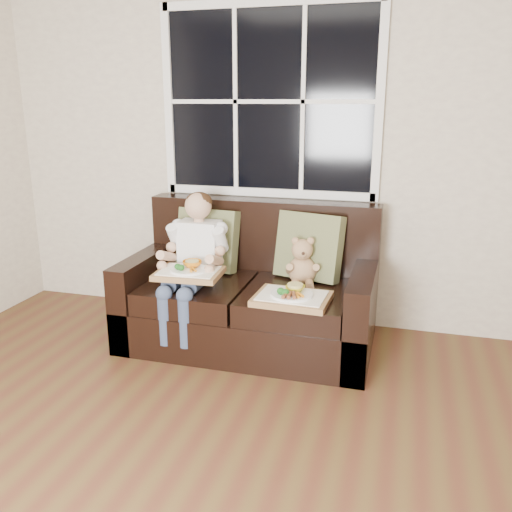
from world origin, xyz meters
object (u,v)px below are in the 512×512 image
(teddy_bear, at_px, (302,265))
(loveseat, at_px, (252,299))
(tray_left, at_px, (189,272))
(tray_right, at_px, (292,297))
(child, at_px, (194,252))

(teddy_bear, bearing_deg, loveseat, 169.59)
(loveseat, relative_size, teddy_bear, 4.99)
(tray_left, distance_m, tray_right, 0.71)
(child, bearing_deg, tray_right, -16.60)
(loveseat, bearing_deg, tray_right, -43.28)
(child, relative_size, tray_right, 1.94)
(loveseat, xyz_separation_m, tray_left, (-0.34, -0.31, 0.27))
(loveseat, distance_m, teddy_bear, 0.45)
(teddy_bear, relative_size, tray_left, 0.77)
(teddy_bear, height_order, tray_left, teddy_bear)
(child, xyz_separation_m, tray_right, (0.74, -0.22, -0.18))
(child, bearing_deg, teddy_bear, 11.00)
(loveseat, height_order, child, child)
(child, bearing_deg, loveseat, 18.21)
(tray_left, relative_size, tray_right, 0.93)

